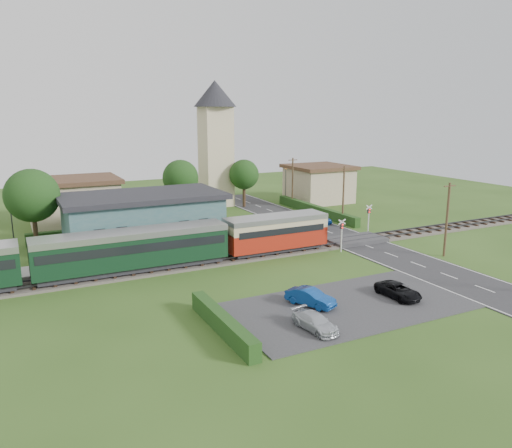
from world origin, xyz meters
name	(u,v)px	position (x,y,z in m)	size (l,w,h in m)	color
ground	(282,259)	(0.00, 0.00, 0.00)	(120.00, 120.00, 0.00)	#2D4C19
railway_track	(271,253)	(0.00, 2.00, 0.11)	(76.00, 3.20, 0.49)	#4C443D
road	(368,246)	(10.00, 0.00, 0.03)	(6.00, 70.00, 0.05)	#28282B
car_park	(348,306)	(-1.50, -12.00, 0.04)	(17.00, 9.00, 0.08)	#333335
crossing_deck	(355,240)	(10.00, 2.00, 0.23)	(6.20, 3.40, 0.45)	#333335
platform	(160,257)	(-10.00, 5.20, 0.23)	(30.00, 3.00, 0.45)	gray
equipment_hut	(68,251)	(-18.00, 5.20, 1.75)	(2.30, 2.30, 2.55)	beige
station_building	(143,219)	(-10.00, 10.99, 2.69)	(16.00, 9.00, 5.30)	#326166
train	(94,253)	(-16.33, 2.00, 2.18)	(43.20, 2.90, 3.40)	#232328
church_tower	(216,134)	(5.00, 28.00, 10.23)	(6.00, 6.00, 17.60)	beige
house_west	(74,200)	(-15.00, 25.00, 2.79)	(10.80, 8.80, 5.50)	tan
house_east	(319,183)	(20.00, 24.00, 2.80)	(8.80, 8.80, 5.50)	tan
hedge_carpark	(223,324)	(-11.00, -12.00, 0.60)	(0.80, 9.00, 1.20)	#193814
hedge_roadside	(315,210)	(14.20, 16.00, 0.60)	(0.80, 18.00, 1.20)	#193814
hedge_station	(134,229)	(-10.00, 15.50, 0.65)	(22.00, 0.80, 1.30)	#193814
tree_a	(32,196)	(-20.00, 14.00, 5.38)	(5.20, 5.20, 8.00)	#332316
tree_b	(181,178)	(-2.00, 23.00, 5.02)	(4.60, 4.60, 7.34)	#332316
tree_c	(244,175)	(8.00, 25.00, 4.65)	(4.20, 4.20, 6.78)	#332316
utility_pole_b	(447,219)	(14.20, -6.00, 3.63)	(1.40, 0.22, 7.00)	#473321
utility_pole_c	(343,194)	(14.20, 10.00, 3.63)	(1.40, 0.22, 7.00)	#473321
utility_pole_d	(293,182)	(14.20, 22.00, 3.63)	(1.40, 0.22, 7.00)	#473321
crossing_signal_near	(342,231)	(6.40, -0.41, 2.14)	(0.84, 0.28, 3.28)	silver
crossing_signal_far	(369,215)	(13.60, 4.39, 2.14)	(0.84, 0.28, 3.28)	silver
streetlamp_west	(11,210)	(-22.00, 20.00, 3.04)	(0.30, 0.30, 5.15)	#3F3F47
streetlamp_east	(286,181)	(16.00, 27.00, 3.04)	(0.30, 0.30, 5.15)	#3F3F47
car_on_road	(316,220)	(10.46, 10.21, 0.73)	(1.60, 3.98, 1.36)	navy
car_park_blue	(310,297)	(-3.85, -10.83, 0.68)	(1.27, 3.63, 1.20)	navy
car_park_silver	(315,322)	(-5.78, -14.35, 0.59)	(1.44, 3.54, 1.03)	silver
car_park_dark	(398,291)	(2.73, -12.40, 0.60)	(1.72, 3.73, 1.04)	black
pedestrian_near	(249,237)	(-1.24, 4.40, 1.29)	(0.61, 0.40, 1.67)	gray
pedestrian_far	(82,256)	(-16.89, 4.85, 1.31)	(0.83, 0.65, 1.72)	gray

